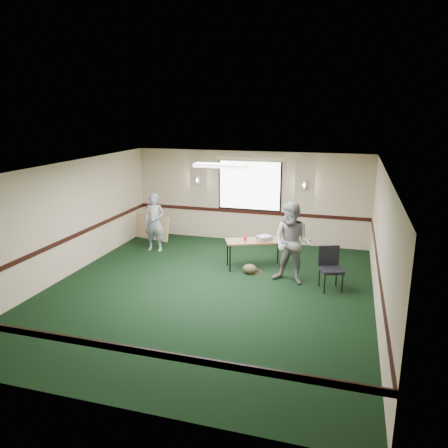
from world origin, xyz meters
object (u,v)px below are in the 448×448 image
(person_left, at_px, (154,222))
(person_right, at_px, (292,243))
(conference_chair, at_px, (330,264))
(folding_table, at_px, (255,242))
(projector, at_px, (264,238))

(person_left, bearing_deg, person_right, -22.38)
(person_left, bearing_deg, conference_chair, -20.36)
(folding_table, bearing_deg, person_left, 145.33)
(conference_chair, bearing_deg, projector, 130.55)
(folding_table, xyz_separation_m, person_right, (1.01, -0.72, 0.28))
(projector, distance_m, person_right, 1.14)
(projector, bearing_deg, folding_table, 155.96)
(folding_table, relative_size, person_right, 0.81)
(conference_chair, distance_m, person_right, 0.95)
(conference_chair, bearing_deg, folding_table, 135.46)
(folding_table, height_order, person_right, person_right)
(folding_table, height_order, projector, projector)
(conference_chair, relative_size, person_left, 0.58)
(folding_table, xyz_separation_m, person_left, (-2.99, 0.57, 0.16))
(projector, xyz_separation_m, conference_chair, (1.66, -0.90, -0.21))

